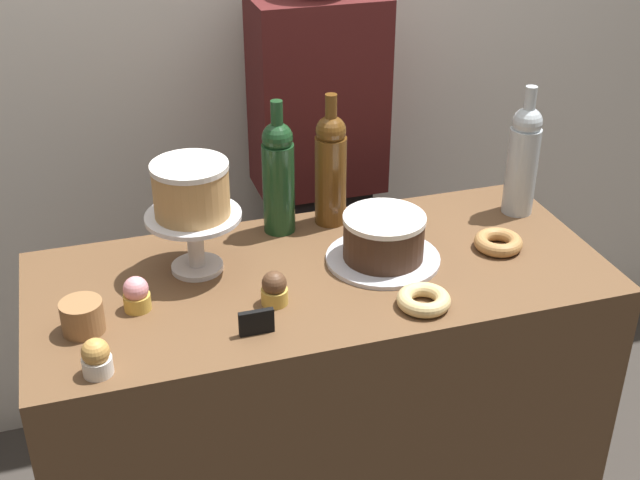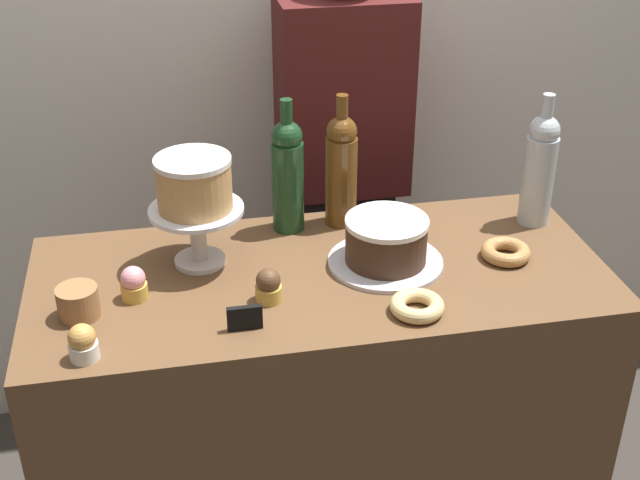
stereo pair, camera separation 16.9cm
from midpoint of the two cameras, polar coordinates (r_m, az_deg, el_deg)
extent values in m
cube|color=silver|center=(2.51, -1.93, 14.83)|extent=(6.00, 0.05, 2.60)
cube|color=brown|center=(2.15, 2.32, -13.13)|extent=(1.27, 0.56, 0.95)
cylinder|color=silver|center=(1.90, -5.58, -1.43)|extent=(0.11, 0.11, 0.01)
cylinder|color=silver|center=(1.87, -5.67, 0.26)|extent=(0.04, 0.04, 0.12)
cylinder|color=silver|center=(1.84, -5.77, 1.97)|extent=(0.21, 0.21, 0.01)
cylinder|color=tan|center=(1.81, -5.86, 3.59)|extent=(0.16, 0.16, 0.11)
cylinder|color=white|center=(1.79, -5.95, 5.29)|extent=(0.16, 0.16, 0.01)
cylinder|color=silver|center=(1.90, 6.98, -1.54)|extent=(0.26, 0.26, 0.01)
cylinder|color=#3D2619|center=(1.87, 7.07, -0.22)|extent=(0.18, 0.18, 0.09)
cylinder|color=white|center=(1.85, 7.17, 1.15)|extent=(0.18, 0.18, 0.01)
cylinder|color=#193D1E|center=(1.99, 0.26, 3.57)|extent=(0.08, 0.08, 0.22)
sphere|color=#193D1E|center=(1.93, 0.27, 6.97)|extent=(0.07, 0.07, 0.07)
cylinder|color=#193D1E|center=(1.92, 0.27, 8.37)|extent=(0.03, 0.03, 0.08)
cylinder|color=#5B3814|center=(2.02, 3.84, 3.93)|extent=(0.08, 0.08, 0.22)
sphere|color=#5B3814|center=(1.97, 3.96, 7.28)|extent=(0.07, 0.07, 0.07)
cylinder|color=#5B3814|center=(1.95, 4.02, 8.66)|extent=(0.03, 0.03, 0.08)
cylinder|color=#B2BCC1|center=(2.10, 16.74, 3.82)|extent=(0.08, 0.08, 0.22)
sphere|color=#B2BCC1|center=(2.06, 17.24, 7.01)|extent=(0.07, 0.07, 0.07)
cylinder|color=#B2BCC1|center=(2.04, 17.45, 8.33)|extent=(0.03, 0.03, 0.08)
cylinder|color=gold|center=(1.79, -9.78, -3.50)|extent=(0.06, 0.06, 0.03)
sphere|color=pink|center=(1.77, -9.87, -2.64)|extent=(0.05, 0.05, 0.05)
cylinder|color=white|center=(1.63, -12.79, -7.41)|extent=(0.06, 0.06, 0.03)
sphere|color=#CC9347|center=(1.61, -12.91, -6.51)|extent=(0.05, 0.05, 0.05)
cylinder|color=gold|center=(1.75, -0.73, -3.70)|extent=(0.06, 0.06, 0.03)
sphere|color=brown|center=(1.74, -0.73, -2.83)|extent=(0.05, 0.05, 0.05)
torus|color=#B27F47|center=(1.97, 14.85, -0.85)|extent=(0.11, 0.11, 0.03)
torus|color=#E0C17F|center=(1.74, 9.36, -4.49)|extent=(0.11, 0.11, 0.03)
cylinder|color=olive|center=(1.76, -13.27, -4.94)|extent=(0.08, 0.08, 0.01)
cylinder|color=olive|center=(1.75, -13.31, -4.65)|extent=(0.08, 0.08, 0.01)
cylinder|color=olive|center=(1.74, -13.35, -4.35)|extent=(0.08, 0.08, 0.01)
cylinder|color=olive|center=(1.74, -13.39, -4.04)|extent=(0.08, 0.08, 0.01)
cylinder|color=olive|center=(1.73, -13.44, -3.74)|extent=(0.08, 0.08, 0.01)
cylinder|color=olive|center=(1.73, -13.48, -3.43)|extent=(0.08, 0.08, 0.01)
cube|color=black|center=(1.66, -2.20, -5.37)|extent=(0.07, 0.01, 0.05)
cube|color=black|center=(2.70, 3.16, -4.48)|extent=(0.28, 0.18, 0.85)
cube|color=#4C1919|center=(2.39, 3.62, 9.65)|extent=(0.36, 0.22, 0.55)
camera|label=1|loc=(0.08, -87.34, 1.49)|focal=47.40mm
camera|label=2|loc=(0.08, 92.66, -1.49)|focal=47.40mm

